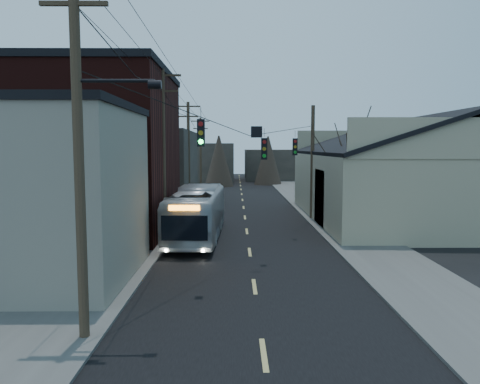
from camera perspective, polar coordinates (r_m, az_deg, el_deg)
name	(u,v)px	position (r m, az deg, el deg)	size (l,w,h in m)	color
road_surface	(244,210)	(40.15, 0.48, -2.27)	(9.00, 110.00, 0.02)	black
sidewalk_left	(168,210)	(40.54, -8.75, -2.19)	(4.00, 110.00, 0.12)	#474744
sidewalk_right	(319,210)	(40.78, 9.66, -2.15)	(4.00, 110.00, 0.12)	#474744
building_clapboard	(30,195)	(20.60, -24.21, -0.37)	(8.00, 8.00, 7.00)	gray
building_brick	(89,154)	(31.18, -17.91, 4.44)	(10.00, 12.00, 10.00)	black
building_left_far	(146,167)	(46.64, -11.42, 3.01)	(9.00, 14.00, 7.00)	#302B27
warehouse	(418,184)	(37.49, 20.93, 0.95)	(16.16, 20.60, 7.73)	gray
building_far_left	(202,162)	(74.99, -4.61, 3.62)	(10.00, 12.00, 6.00)	#302B27
building_far_right	(281,164)	(80.20, 4.96, 3.38)	(12.00, 14.00, 5.00)	#302B27
bare_tree	(348,176)	(30.69, 13.07, 1.93)	(0.40, 0.40, 7.20)	black
utility_lines	(202,154)	(34.00, -4.60, 4.67)	(11.24, 45.28, 10.50)	#382B1E
bus	(197,213)	(27.84, -5.23, -2.58)	(2.58, 11.01, 3.07)	#A6ACB1
parked_car	(207,195)	(45.63, -4.03, -0.41)	(1.59, 4.55, 1.50)	#B6BABF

